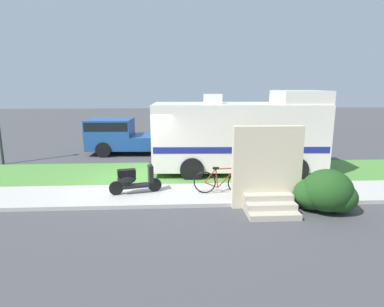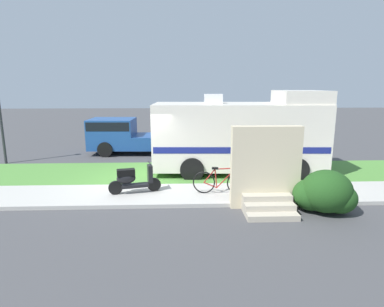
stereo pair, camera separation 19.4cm
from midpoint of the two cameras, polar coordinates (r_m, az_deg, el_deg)
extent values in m
plane|color=#424244|center=(11.63, -10.19, -5.73)|extent=(80.00, 80.00, 0.00)
cube|color=#ADAAA3|center=(10.48, -10.98, -7.42)|extent=(24.00, 2.00, 0.12)
cube|color=#4C8438|center=(13.05, -9.43, -3.56)|extent=(24.00, 3.40, 0.08)
cube|color=silver|center=(13.00, 7.61, 3.30)|extent=(6.77, 2.76, 2.52)
cube|color=silver|center=(13.43, 18.27, 9.57)|extent=(1.90, 2.43, 0.50)
cube|color=navy|center=(13.06, 7.57, 1.66)|extent=(6.63, 2.77, 0.24)
cube|color=black|center=(13.82, 21.44, 4.94)|extent=(0.17, 2.11, 0.90)
cube|color=silver|center=(12.75, 3.28, 9.73)|extent=(0.72, 0.63, 0.36)
cylinder|color=black|center=(14.77, 14.78, -0.33)|extent=(0.91, 0.32, 0.90)
cylinder|color=black|center=(12.56, 17.64, -2.65)|extent=(0.91, 0.32, 0.90)
cylinder|color=black|center=(14.23, -0.53, -0.39)|extent=(0.91, 0.32, 0.90)
cylinder|color=black|center=(11.92, -0.47, -2.85)|extent=(0.91, 0.32, 0.90)
cylinder|color=black|center=(10.56, -7.21, -5.55)|extent=(0.45, 0.20, 0.44)
cylinder|color=black|center=(10.44, -13.93, -6.03)|extent=(0.45, 0.20, 0.44)
cube|color=black|center=(10.47, -10.55, -5.69)|extent=(0.90, 0.48, 0.10)
cube|color=black|center=(10.32, -12.15, -3.36)|extent=(0.61, 0.38, 0.20)
ellipsoid|color=black|center=(10.37, -12.10, -4.43)|extent=(0.65, 0.43, 0.36)
cube|color=black|center=(10.43, -7.93, -3.61)|extent=(0.21, 0.34, 0.56)
cylinder|color=black|center=(10.34, -7.98, -1.74)|extent=(0.15, 0.49, 0.04)
sphere|color=white|center=(10.38, -7.96, -2.65)|extent=(0.12, 0.12, 0.12)
torus|color=black|center=(10.26, 7.85, -5.29)|extent=(0.71, 0.14, 0.72)
torus|color=black|center=(10.26, 1.74, -5.18)|extent=(0.71, 0.14, 0.72)
cylinder|color=maroon|center=(10.19, 5.73, -4.35)|extent=(0.61, 0.12, 0.69)
cylinder|color=maroon|center=(10.20, 3.89, -4.45)|extent=(0.11, 0.05, 0.61)
cylinder|color=maroon|center=(10.11, 5.58, -2.68)|extent=(0.65, 0.13, 0.09)
cylinder|color=maroon|center=(10.27, 2.89, -5.63)|extent=(0.43, 0.10, 0.19)
cylinder|color=maroon|center=(10.18, 2.73, -3.99)|extent=(0.38, 0.09, 0.47)
cylinder|color=maroon|center=(10.18, 7.64, -3.94)|extent=(0.13, 0.05, 0.51)
cube|color=black|center=(10.11, 3.73, -2.62)|extent=(0.21, 0.13, 0.06)
cylinder|color=black|center=(10.10, 7.44, -2.36)|extent=(0.10, 0.52, 0.03)
cube|color=#1E478C|center=(17.28, -14.66, 3.45)|extent=(2.33, 2.05, 1.54)
cube|color=black|center=(17.22, -14.74, 5.00)|extent=(2.22, 2.07, 0.44)
cube|color=#1E478C|center=(16.94, -6.27, 2.14)|extent=(2.83, 2.07, 0.68)
cylinder|color=black|center=(16.52, -15.87, 0.65)|extent=(0.77, 0.27, 0.76)
cylinder|color=black|center=(18.33, -14.42, 1.82)|extent=(0.77, 0.27, 0.76)
cylinder|color=black|center=(16.03, -5.37, 0.72)|extent=(0.77, 0.27, 0.76)
cylinder|color=black|center=(17.89, -4.96, 1.92)|extent=(0.77, 0.27, 0.76)
cube|color=#B2A893|center=(9.25, 13.35, -10.08)|extent=(1.40, 0.96, 0.16)
cube|color=#B2A893|center=(9.34, 13.12, -8.81)|extent=(1.40, 0.64, 0.16)
cube|color=#B2A893|center=(9.43, 12.89, -7.56)|extent=(1.40, 0.32, 0.16)
cube|color=beige|center=(9.48, 12.61, -2.38)|extent=(2.00, 0.30, 2.40)
ellipsoid|color=#1E4719|center=(9.72, 22.47, -6.12)|extent=(1.41, 1.27, 1.20)
ellipsoid|color=#1E4719|center=(9.74, 20.16, -6.77)|extent=(1.06, 0.95, 0.90)
ellipsoid|color=#1E4719|center=(9.83, 24.34, -7.17)|extent=(0.99, 0.89, 0.84)
cylinder|color=brown|center=(10.39, 16.92, -7.00)|extent=(0.06, 0.06, 0.19)
cylinder|color=brown|center=(10.35, 16.96, -6.40)|extent=(0.03, 0.03, 0.04)
cylinder|color=black|center=(10.35, 16.97, -6.27)|extent=(0.03, 0.03, 0.01)
camera|label=1|loc=(0.10, -90.48, -0.10)|focal=29.87mm
camera|label=2|loc=(0.10, 89.52, 0.10)|focal=29.87mm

